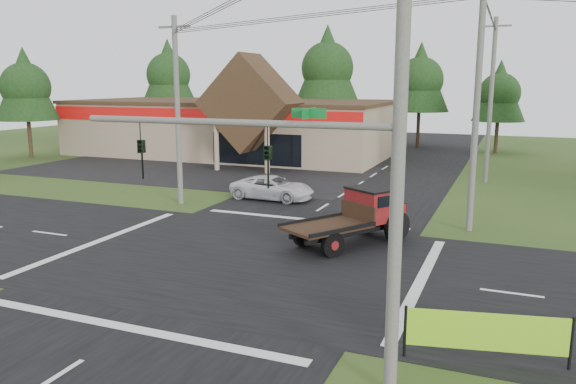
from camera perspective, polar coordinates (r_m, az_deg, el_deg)
The scene contains 19 objects.
ground at distance 22.58m, azimuth -4.65°, elevation -6.79°, with size 120.00×120.00×0.00m, color #2D4819.
road_ns at distance 22.57m, azimuth -4.65°, elevation -6.77°, with size 12.00×120.00×0.02m, color black.
road_ew at distance 22.57m, azimuth -4.65°, elevation -6.76°, with size 120.00×12.00×0.02m, color black.
parking_apron at distance 45.46m, azimuth -9.69°, elevation 2.20°, with size 28.00×14.00×0.02m, color black.
cvs_building at distance 55.12m, azimuth -5.51°, elevation 6.74°, with size 30.40×18.20×9.19m.
traffic_signal_mast at distance 12.55m, azimuth 3.44°, elevation -0.39°, with size 8.12×0.24×7.00m.
utility_pole_nr at distance 11.94m, azimuth 11.20°, elevation 4.72°, with size 2.00×0.30×11.00m.
utility_pole_nw at distance 32.47m, azimuth -11.17°, elevation 8.19°, with size 2.00×0.30×10.50m.
utility_pole_ne at distance 27.23m, azimuth 18.62°, elevation 8.36°, with size 2.00×0.30×11.50m.
utility_pole_n at distance 41.21m, azimuth 19.91°, elevation 8.81°, with size 2.00×0.30×11.20m.
tree_row_a at distance 71.27m, azimuth -12.06°, elevation 11.77°, with size 6.72×6.72×12.12m.
tree_row_b at distance 68.00m, azimuth -3.92°, elevation 10.89°, with size 5.60×5.60×10.10m.
tree_row_c at distance 63.34m, azimuth 4.02°, elevation 12.70°, with size 7.28×7.28×13.13m.
tree_row_d at distance 61.93m, azimuth 13.30°, elevation 11.23°, with size 6.16×6.16×11.11m.
tree_row_e at distance 59.19m, azimuth 20.70°, elevation 9.54°, with size 5.04×5.04×9.09m.
tree_side_w at distance 57.23m, azimuth -25.14°, elevation 9.86°, with size 5.60×5.60×10.10m.
antique_flatbed_truck at distance 24.17m, azimuth 6.21°, elevation -2.62°, with size 2.22×5.81×2.43m, color #60110D, non-canonical shape.
roadside_banner at distance 15.21m, azimuth 19.48°, elevation -13.76°, with size 4.05×0.12×1.38m, color #87CC1B, non-canonical shape.
white_pickup at distance 33.65m, azimuth -1.58°, elevation 0.44°, with size 2.31×5.02×1.39m, color silver.
Camera 1 is at (9.74, -19.16, 6.92)m, focal length 35.00 mm.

